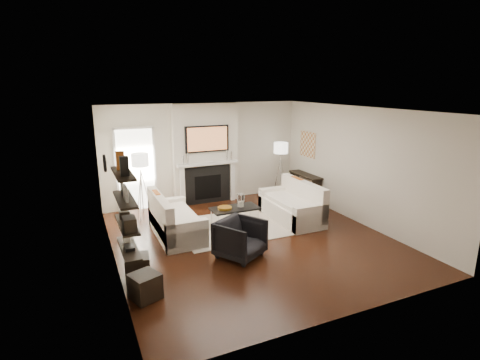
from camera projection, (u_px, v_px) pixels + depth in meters
name	position (u px, v px, depth m)	size (l,w,h in m)	color
room_envelope	(252.00, 177.00, 7.59)	(6.00, 6.00, 6.00)	#34170B
chimney_breast	(206.00, 154.00, 10.13)	(1.80, 0.25, 2.70)	silver
fireplace_surround	(208.00, 185.00, 10.21)	(1.30, 0.02, 1.04)	black
firebox	(208.00, 187.00, 10.23)	(0.75, 0.02, 0.65)	black
mantel_pilaster_l	(183.00, 187.00, 9.89)	(0.12, 0.08, 1.10)	white
mantel_pilaster_r	(233.00, 181.00, 10.46)	(0.12, 0.08, 1.10)	white
mantel_shelf	(208.00, 163.00, 10.02)	(1.70, 0.18, 0.07)	white
tv_body	(207.00, 139.00, 9.88)	(1.20, 0.06, 0.70)	black
tv_screen	(208.00, 139.00, 9.85)	(1.10, 0.01, 0.62)	#BF723F
candlestick_l_tall	(188.00, 158.00, 9.76)	(0.04, 0.04, 0.30)	silver
candlestick_l_short	(183.00, 160.00, 9.72)	(0.04, 0.04, 0.24)	silver
candlestick_r_tall	(227.00, 155.00, 10.20)	(0.04, 0.04, 0.30)	silver
candlestick_r_short	(231.00, 156.00, 10.26)	(0.04, 0.04, 0.24)	silver
hallway_panel	(136.00, 170.00, 9.56)	(0.90, 0.02, 2.10)	white
door_trim_l	(116.00, 172.00, 9.35)	(0.06, 0.06, 2.16)	white
door_trim_r	(155.00, 169.00, 9.73)	(0.06, 0.06, 2.16)	white
door_trim_top	(133.00, 128.00, 9.27)	(1.02, 0.06, 0.06)	white
rug	(235.00, 226.00, 8.61)	(2.60, 2.00, 0.01)	#C0AF9D
loveseat_left_base	(177.00, 226.00, 8.06)	(0.85, 1.80, 0.42)	white
loveseat_left_back	(160.00, 214.00, 7.85)	(0.18, 1.80, 0.80)	white
loveseat_left_arm_n	(187.00, 236.00, 7.32)	(0.85, 0.18, 0.60)	white
loveseat_left_arm_s	(167.00, 211.00, 8.75)	(0.85, 0.18, 0.60)	white
loveseat_left_cushion	(178.00, 214.00, 8.02)	(0.63, 1.44, 0.10)	white
pillow_left_orange	(157.00, 201.00, 8.06)	(0.10, 0.42, 0.42)	#AF5215
pillow_left_charcoal	(163.00, 210.00, 7.54)	(0.10, 0.40, 0.40)	black
loveseat_right_base	(291.00, 211.00, 9.01)	(0.85, 1.80, 0.42)	white
loveseat_right_back	(303.00, 197.00, 9.06)	(0.18, 1.80, 0.80)	white
loveseat_right_arm_n	(310.00, 218.00, 8.27)	(0.85, 0.18, 0.60)	white
loveseat_right_arm_s	(274.00, 199.00, 9.70)	(0.85, 0.18, 0.60)	white
loveseat_right_cushion	(289.00, 201.00, 8.92)	(0.63, 1.44, 0.10)	white
pillow_right_orange	(297.00, 186.00, 9.28)	(0.10, 0.42, 0.42)	#AF5215
pillow_right_charcoal	(311.00, 193.00, 8.75)	(0.10, 0.40, 0.40)	black
coffee_table	(235.00, 208.00, 8.62)	(1.10, 0.55, 0.04)	black
coffee_leg_nw	(218.00, 223.00, 8.28)	(0.02, 0.02, 0.38)	silver
coffee_leg_ne	(258.00, 217.00, 8.68)	(0.02, 0.02, 0.38)	silver
coffee_leg_sw	(211.00, 217.00, 8.67)	(0.02, 0.02, 0.38)	silver
coffee_leg_se	(250.00, 211.00, 9.07)	(0.02, 0.02, 0.38)	silver
hurricane_glass	(241.00, 201.00, 8.64)	(0.18, 0.18, 0.32)	white
hurricane_candle	(241.00, 204.00, 8.66)	(0.09, 0.09, 0.14)	white
copper_bowl	(225.00, 208.00, 8.51)	(0.32, 0.32, 0.05)	#9D681A
armchair	(240.00, 237.00, 7.01)	(0.78, 0.73, 0.80)	black
lamp_left_post	(142.00, 194.00, 9.02)	(0.02, 0.02, 1.20)	silver
lamp_left_shade	(140.00, 160.00, 8.81)	(0.40, 0.40, 0.30)	white
lamp_left_leg_a	(147.00, 194.00, 9.06)	(0.02, 0.02, 1.25)	silver
lamp_left_leg_b	(139.00, 194.00, 9.08)	(0.02, 0.02, 1.25)	silver
lamp_left_leg_c	(141.00, 196.00, 8.91)	(0.02, 0.02, 1.25)	silver
lamp_right_post	(280.00, 177.00, 10.67)	(0.02, 0.02, 1.20)	silver
lamp_right_shade	(281.00, 148.00, 10.46)	(0.40, 0.40, 0.30)	white
lamp_right_leg_a	(283.00, 177.00, 10.72)	(0.02, 0.02, 1.25)	silver
lamp_right_leg_b	(277.00, 177.00, 10.74)	(0.02, 0.02, 1.25)	silver
lamp_right_leg_c	(280.00, 178.00, 10.57)	(0.02, 0.02, 1.25)	silver
console_top	(305.00, 175.00, 10.41)	(0.35, 1.20, 0.04)	black
console_leg_n	(316.00, 193.00, 10.02)	(0.30, 0.04, 0.71)	black
console_leg_s	(294.00, 183.00, 10.99)	(0.30, 0.04, 0.71)	black
wall_art	(308.00, 144.00, 10.43)	(0.03, 0.70, 0.70)	tan
shelf_bottom	(129.00, 248.00, 5.82)	(0.25, 1.00, 0.04)	black
shelf_lower	(127.00, 224.00, 5.72)	(0.25, 1.00, 0.04)	black
shelf_upper	(125.00, 199.00, 5.62)	(0.25, 1.00, 0.04)	black
shelf_top	(123.00, 174.00, 5.52)	(0.25, 1.00, 0.04)	black
decor_magfile_a	(124.00, 166.00, 5.29)	(0.12, 0.10, 0.28)	black
decor_magfile_b	(120.00, 161.00, 5.67)	(0.12, 0.10, 0.28)	#AF5215
decor_frame_a	(125.00, 193.00, 5.50)	(0.04, 0.30, 0.22)	white
decor_frame_b	(123.00, 189.00, 5.79)	(0.04, 0.22, 0.18)	black
decor_wine_rack	(130.00, 224.00, 5.42)	(0.18, 0.25, 0.20)	black
decor_box_small	(124.00, 215.00, 5.92)	(0.15, 0.12, 0.12)	black
decor_books	(129.00, 248.00, 5.75)	(0.14, 0.20, 0.05)	black
decor_box_tall	(126.00, 237.00, 6.00)	(0.10, 0.10, 0.18)	white
clock_rim	(105.00, 163.00, 7.21)	(0.34, 0.34, 0.04)	black
clock_face	(106.00, 163.00, 7.22)	(0.29, 0.29, 0.01)	white
ottoman_near	(138.00, 267.00, 6.29)	(0.40, 0.40, 0.40)	black
ottoman_far	(145.00, 286.00, 5.69)	(0.40, 0.40, 0.40)	black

